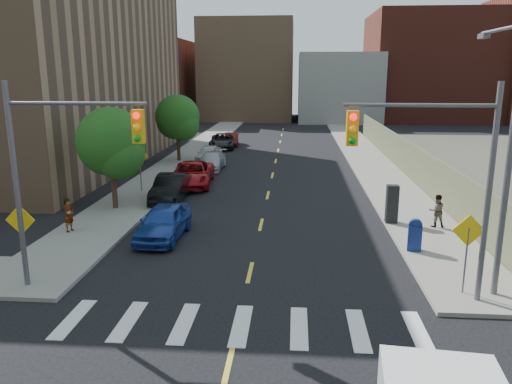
% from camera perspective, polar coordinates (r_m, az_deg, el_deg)
% --- Properties ---
extents(sidewalk_nw, '(3.50, 73.00, 0.15)m').
position_cam_1_polar(sidewalk_nw, '(52.10, -5.90, 5.53)').
color(sidewalk_nw, gray).
rests_on(sidewalk_nw, ground).
extents(sidewalk_ne, '(3.50, 73.00, 0.15)m').
position_cam_1_polar(sidewalk_ne, '(51.63, 11.36, 5.27)').
color(sidewalk_ne, gray).
rests_on(sidewalk_ne, ground).
extents(fence_north, '(0.12, 44.00, 2.50)m').
position_cam_1_polar(fence_north, '(38.58, 16.47, 4.02)').
color(fence_north, '#6C6D4C').
rests_on(fence_north, ground).
extents(building_nw, '(22.00, 30.00, 16.00)m').
position_cam_1_polar(building_nw, '(45.80, -27.26, 13.01)').
color(building_nw, '#8C6B4C').
rests_on(building_nw, ground).
extents(bg_bldg_west, '(14.00, 18.00, 12.00)m').
position_cam_1_polar(bg_bldg_west, '(82.70, -12.37, 12.35)').
color(bg_bldg_west, '#592319').
rests_on(bg_bldg_west, ground).
extents(bg_bldg_midwest, '(14.00, 16.00, 15.00)m').
position_cam_1_polar(bg_bldg_midwest, '(81.61, -0.87, 13.69)').
color(bg_bldg_midwest, '#8C6B4C').
rests_on(bg_bldg_midwest, ground).
extents(bg_bldg_center, '(12.00, 16.00, 10.00)m').
position_cam_1_polar(bg_bldg_center, '(79.55, 9.31, 11.73)').
color(bg_bldg_center, gray).
rests_on(bg_bldg_center, ground).
extents(bg_bldg_east, '(18.00, 18.00, 16.00)m').
position_cam_1_polar(bg_bldg_east, '(83.78, 19.13, 13.31)').
color(bg_bldg_east, '#592319').
rests_on(bg_bldg_east, ground).
extents(signal_nw, '(4.59, 0.30, 7.00)m').
position_cam_1_polar(signal_nw, '(17.24, -21.64, 3.50)').
color(signal_nw, '#59595E').
rests_on(signal_nw, ground).
extents(signal_ne, '(4.59, 0.30, 7.00)m').
position_cam_1_polar(signal_ne, '(16.11, 20.32, 2.96)').
color(signal_ne, '#59595E').
rests_on(signal_ne, ground).
extents(streetlight_ne, '(0.25, 3.70, 9.00)m').
position_cam_1_polar(streetlight_ne, '(17.58, 26.71, 5.47)').
color(streetlight_ne, '#59595E').
rests_on(streetlight_ne, ground).
extents(warn_sign_nw, '(1.06, 0.06, 2.83)m').
position_cam_1_polar(warn_sign_nw, '(19.07, -25.25, -3.79)').
color(warn_sign_nw, '#59595E').
rests_on(warn_sign_nw, ground).
extents(warn_sign_ne, '(1.06, 0.06, 2.83)m').
position_cam_1_polar(warn_sign_ne, '(17.53, 23.04, -5.02)').
color(warn_sign_ne, '#59595E').
rests_on(warn_sign_ne, ground).
extents(warn_sign_midwest, '(1.06, 0.06, 2.83)m').
position_cam_1_polar(warn_sign_midwest, '(31.17, -13.12, 3.47)').
color(warn_sign_midwest, '#59595E').
rests_on(warn_sign_midwest, ground).
extents(tree_west_near, '(3.66, 3.64, 5.52)m').
position_cam_1_polar(tree_west_near, '(27.32, -16.16, 5.06)').
color(tree_west_near, '#332114').
rests_on(tree_west_near, ground).
extents(tree_west_far, '(3.66, 3.64, 5.52)m').
position_cam_1_polar(tree_west_far, '(41.59, -8.94, 8.16)').
color(tree_west_far, '#332114').
rests_on(tree_west_far, ground).
extents(parked_car_blue, '(1.93, 4.47, 1.50)m').
position_cam_1_polar(parked_car_blue, '(22.63, -10.53, -3.39)').
color(parked_car_blue, '#1B3C95').
rests_on(parked_car_blue, ground).
extents(parked_car_black, '(1.71, 4.68, 1.53)m').
position_cam_1_polar(parked_car_black, '(29.12, -9.70, 0.46)').
color(parked_car_black, black).
rests_on(parked_car_black, ground).
extents(parked_car_red, '(2.98, 5.74, 1.55)m').
position_cam_1_polar(parked_car_red, '(32.86, -7.35, 2.05)').
color(parked_car_red, '#A41017').
rests_on(parked_car_red, ground).
extents(parked_car_silver, '(1.98, 4.60, 1.32)m').
position_cam_1_polar(parked_car_silver, '(38.32, -5.10, 3.57)').
color(parked_car_silver, '#A4A6AB').
rests_on(parked_car_silver, ground).
extents(parked_car_white, '(1.92, 4.20, 1.40)m').
position_cam_1_polar(parked_car_white, '(41.41, -5.43, 4.36)').
color(parked_car_white, silver).
rests_on(parked_car_white, ground).
extents(parked_car_maroon, '(1.73, 3.97, 1.27)m').
position_cam_1_polar(parked_car_maroon, '(51.02, -2.79, 6.06)').
color(parked_car_maroon, '#44130D').
rests_on(parked_car_maroon, ground).
extents(parked_car_grey, '(2.79, 5.29, 1.42)m').
position_cam_1_polar(parked_car_grey, '(49.07, -3.87, 5.83)').
color(parked_car_grey, black).
rests_on(parked_car_grey, ground).
extents(mailbox, '(0.62, 0.51, 1.33)m').
position_cam_1_polar(mailbox, '(21.35, 17.70, -4.73)').
color(mailbox, navy).
rests_on(mailbox, sidewalk_ne).
extents(payphone, '(0.56, 0.46, 1.85)m').
position_cam_1_polar(payphone, '(24.89, 15.28, -1.33)').
color(payphone, black).
rests_on(payphone, sidewalk_ne).
extents(pedestrian_west, '(0.49, 0.64, 1.55)m').
position_cam_1_polar(pedestrian_west, '(24.26, -20.61, -2.47)').
color(pedestrian_west, gray).
rests_on(pedestrian_west, sidewalk_nw).
extents(pedestrian_east, '(0.78, 0.61, 1.56)m').
position_cam_1_polar(pedestrian_east, '(24.86, 19.95, -2.03)').
color(pedestrian_east, gray).
rests_on(pedestrian_east, sidewalk_ne).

